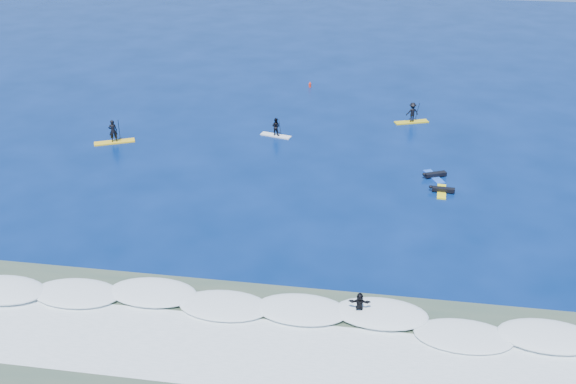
# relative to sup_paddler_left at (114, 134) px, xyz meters

# --- Properties ---
(ground) EXTENTS (160.00, 160.00, 0.00)m
(ground) POSITION_rel_sup_paddler_left_xyz_m (17.27, -10.34, -0.71)
(ground) COLOR #031947
(ground) RESTS_ON ground
(shallow_water) EXTENTS (90.00, 13.00, 0.01)m
(shallow_water) POSITION_rel_sup_paddler_left_xyz_m (17.27, -24.34, -0.71)
(shallow_water) COLOR #36493C
(shallow_water) RESTS_ON ground
(breaking_wave) EXTENTS (40.00, 6.00, 0.30)m
(breaking_wave) POSITION_rel_sup_paddler_left_xyz_m (17.27, -20.34, -0.71)
(breaking_wave) COLOR white
(breaking_wave) RESTS_ON ground
(whitewater) EXTENTS (34.00, 5.00, 0.02)m
(whitewater) POSITION_rel_sup_paddler_left_xyz_m (17.27, -23.34, -0.71)
(whitewater) COLOR silver
(whitewater) RESTS_ON ground
(sup_paddler_left) EXTENTS (3.29, 2.12, 2.28)m
(sup_paddler_left) POSITION_rel_sup_paddler_left_xyz_m (0.00, 0.00, 0.00)
(sup_paddler_left) COLOR yellow
(sup_paddler_left) RESTS_ON ground
(sup_paddler_center) EXTENTS (2.72, 1.32, 1.85)m
(sup_paddler_center) POSITION_rel_sup_paddler_left_xyz_m (12.92, 3.42, -0.02)
(sup_paddler_center) COLOR white
(sup_paddler_center) RESTS_ON ground
(sup_paddler_right) EXTENTS (3.10, 1.78, 2.13)m
(sup_paddler_right) POSITION_rel_sup_paddler_left_xyz_m (24.30, 8.41, 0.12)
(sup_paddler_right) COLOR gold
(sup_paddler_right) RESTS_ON ground
(prone_paddler_near) EXTENTS (1.80, 2.29, 0.47)m
(prone_paddler_near) POSITION_rel_sup_paddler_left_xyz_m (26.16, -5.09, -0.55)
(prone_paddler_near) COLOR yellow
(prone_paddler_near) RESTS_ON ground
(prone_paddler_far) EXTENTS (1.81, 2.41, 0.49)m
(prone_paddler_far) POSITION_rel_sup_paddler_left_xyz_m (25.74, -2.72, -0.55)
(prone_paddler_far) COLOR blue
(prone_paddler_far) RESTS_ON ground
(wave_surfer) EXTENTS (1.83, 0.59, 1.31)m
(wave_surfer) POSITION_rel_sup_paddler_left_xyz_m (21.18, -19.93, 0.04)
(wave_surfer) COLOR white
(wave_surfer) RESTS_ON breaking_wave
(marker_buoy) EXTENTS (0.26, 0.26, 0.63)m
(marker_buoy) POSITION_rel_sup_paddler_left_xyz_m (14.14, 17.10, -0.44)
(marker_buoy) COLOR red
(marker_buoy) RESTS_ON ground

